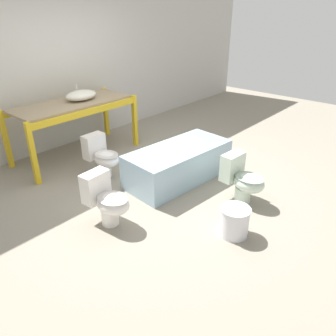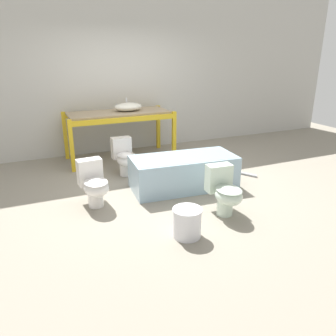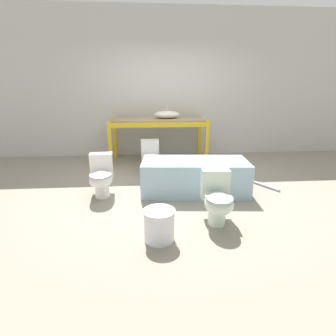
# 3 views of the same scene
# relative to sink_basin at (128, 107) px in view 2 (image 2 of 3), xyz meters

# --- Properties ---
(ground_plane) EXTENTS (12.00, 12.00, 0.00)m
(ground_plane) POSITION_rel_sink_basin_xyz_m (0.02, -1.46, -1.00)
(ground_plane) COLOR gray
(warehouse_wall_rear) EXTENTS (10.80, 0.08, 3.20)m
(warehouse_wall_rear) POSITION_rel_sink_basin_xyz_m (0.02, 0.63, 0.60)
(warehouse_wall_rear) COLOR beige
(warehouse_wall_rear) RESTS_ON ground_plane
(shelving_rack) EXTENTS (2.00, 0.88, 0.92)m
(shelving_rack) POSITION_rel_sink_basin_xyz_m (-0.19, 0.01, -0.20)
(shelving_rack) COLOR gold
(shelving_rack) RESTS_ON ground_plane
(sink_basin) EXTENTS (0.53, 0.36, 0.24)m
(sink_basin) POSITION_rel_sink_basin_xyz_m (0.00, 0.00, 0.00)
(sink_basin) COLOR silver
(sink_basin) RESTS_ON shelving_rack
(bathtub_main) EXTENTS (1.63, 0.84, 0.50)m
(bathtub_main) POSITION_rel_sink_basin_xyz_m (0.28, -1.83, -0.71)
(bathtub_main) COLOR #99B7CC
(bathtub_main) RESTS_ON ground_plane
(toilet_near) EXTENTS (0.37, 0.58, 0.61)m
(toilet_near) POSITION_rel_sink_basin_xyz_m (0.37, -2.81, -0.68)
(toilet_near) COLOR silver
(toilet_near) RESTS_ON ground_plane
(toilet_far) EXTENTS (0.37, 0.58, 0.61)m
(toilet_far) POSITION_rel_sink_basin_xyz_m (-1.09, -1.90, -0.68)
(toilet_far) COLOR white
(toilet_far) RESTS_ON ground_plane
(toilet_extra) EXTENTS (0.34, 0.57, 0.61)m
(toilet_extra) POSITION_rel_sink_basin_xyz_m (-0.37, -0.91, -0.68)
(toilet_extra) COLOR white
(toilet_extra) RESTS_ON ground_plane
(bucket_white) EXTENTS (0.34, 0.34, 0.34)m
(bucket_white) POSITION_rel_sink_basin_xyz_m (-0.31, -3.12, -0.82)
(bucket_white) COLOR silver
(bucket_white) RESTS_ON ground_plane
(loose_pipe) EXTENTS (0.32, 0.50, 0.04)m
(loose_pipe) POSITION_rel_sink_basin_xyz_m (1.45, -1.70, -0.98)
(loose_pipe) COLOR #B7B7BC
(loose_pipe) RESTS_ON ground_plane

